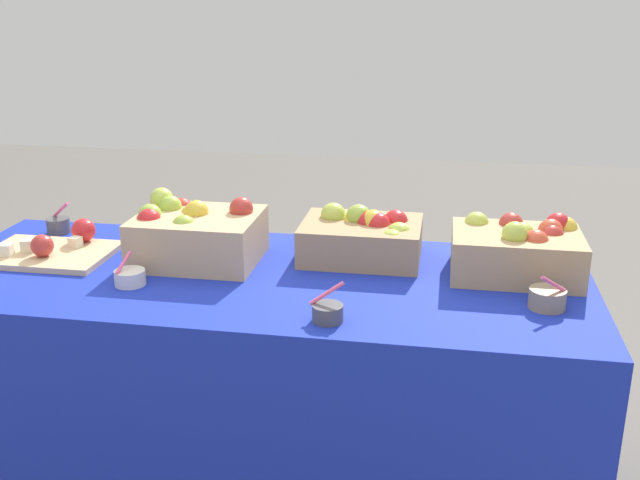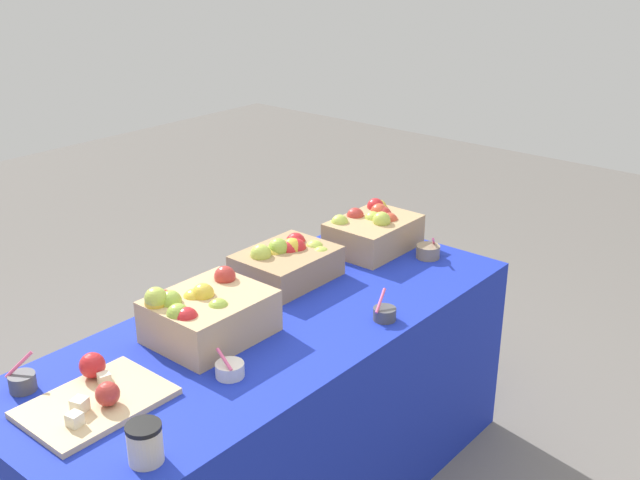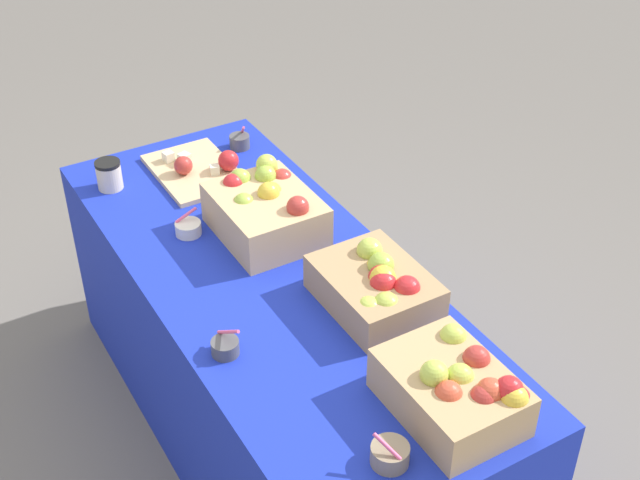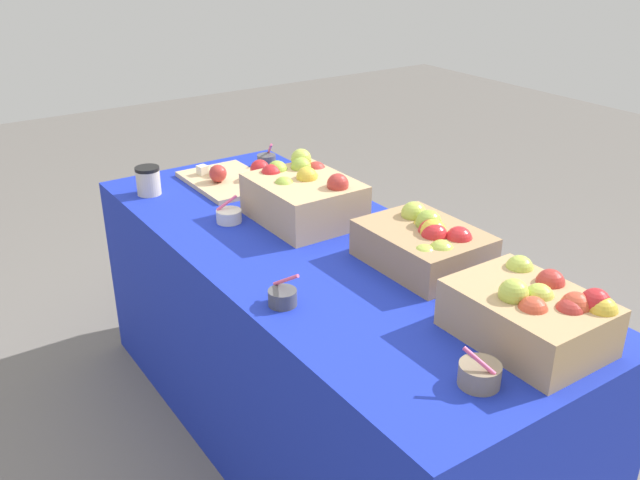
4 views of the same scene
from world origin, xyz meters
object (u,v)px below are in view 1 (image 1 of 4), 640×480
object	(u,v)px
sample_bowl_far	(328,312)
sample_bowl_extra	(130,277)
apple_crate_middle	(364,236)
apple_crate_right	(195,233)
sample_bowl_near	(58,225)
cutting_board_front	(53,249)
sample_bowl_mid	(547,298)
apple_crate_left	(520,249)

from	to	relation	value
sample_bowl_far	sample_bowl_extra	world-z (taller)	sample_bowl_far
sample_bowl_far	apple_crate_middle	bearing A→B (deg)	85.67
apple_crate_right	apple_crate_middle	bearing A→B (deg)	11.39
sample_bowl_near	sample_bowl_far	bearing A→B (deg)	-28.09
cutting_board_front	sample_bowl_mid	bearing A→B (deg)	-5.86
cutting_board_front	sample_bowl_extra	world-z (taller)	cutting_board_front
cutting_board_front	sample_bowl_far	world-z (taller)	sample_bowl_far
apple_crate_right	apple_crate_left	bearing A→B (deg)	2.41
apple_crate_left	sample_bowl_extra	world-z (taller)	apple_crate_left
sample_bowl_near	sample_bowl_extra	bearing A→B (deg)	-42.79
sample_bowl_near	apple_crate_left	bearing A→B (deg)	-4.98
apple_crate_left	sample_bowl_extra	bearing A→B (deg)	-165.99
apple_crate_right	cutting_board_front	xyz separation A→B (m)	(-0.44, -0.04, -0.06)
apple_crate_middle	sample_bowl_extra	bearing A→B (deg)	-151.96
sample_bowl_near	sample_bowl_mid	distance (m)	1.59
apple_crate_middle	cutting_board_front	xyz separation A→B (m)	(-0.94, -0.14, -0.05)
cutting_board_front	sample_bowl_near	size ratio (longest dim) A/B	3.52
sample_bowl_extra	apple_crate_right	bearing A→B (deg)	63.37
sample_bowl_far	sample_bowl_extra	bearing A→B (deg)	166.33
apple_crate_middle	apple_crate_left	bearing A→B (deg)	-7.62
apple_crate_right	sample_bowl_extra	xyz separation A→B (m)	(-0.11, -0.23, -0.06)
apple_crate_middle	sample_bowl_near	size ratio (longest dim) A/B	3.29
cutting_board_front	sample_bowl_near	world-z (taller)	sample_bowl_near
apple_crate_left	sample_bowl_mid	bearing A→B (deg)	-77.14
sample_bowl_mid	sample_bowl_near	bearing A→B (deg)	166.81
sample_bowl_far	sample_bowl_extra	distance (m)	0.59
apple_crate_left	cutting_board_front	bearing A→B (deg)	-176.58
cutting_board_front	sample_bowl_far	bearing A→B (deg)	-19.56
apple_crate_left	sample_bowl_far	world-z (taller)	apple_crate_left
sample_bowl_mid	sample_bowl_far	bearing A→B (deg)	-162.17
sample_bowl_near	sample_bowl_extra	distance (m)	0.58
sample_bowl_mid	cutting_board_front	bearing A→B (deg)	174.14
cutting_board_front	sample_bowl_extra	size ratio (longest dim) A/B	4.41
apple_crate_left	sample_bowl_mid	xyz separation A→B (m)	(0.05, -0.23, -0.05)
apple_crate_middle	sample_bowl_far	distance (m)	0.47
apple_crate_left	sample_bowl_far	distance (m)	0.64
sample_bowl_near	apple_crate_right	bearing A→B (deg)	-17.47
sample_bowl_mid	sample_bowl_far	world-z (taller)	sample_bowl_mid
sample_bowl_mid	sample_bowl_extra	bearing A→B (deg)	-178.28
apple_crate_left	sample_bowl_extra	distance (m)	1.10
sample_bowl_near	sample_bowl_far	xyz separation A→B (m)	(1.00, -0.54, -0.00)
apple_crate_left	sample_bowl_mid	world-z (taller)	apple_crate_left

